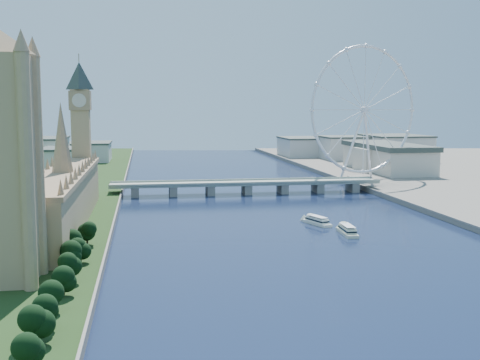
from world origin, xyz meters
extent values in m
plane|color=#172042|center=(0.00, 0.00, 0.00)|extent=(2000.00, 2000.00, 0.00)
cube|color=tan|center=(-135.00, 55.00, 46.00)|extent=(22.00, 22.00, 86.00)
cube|color=tan|center=(-128.00, 170.00, 17.00)|extent=(24.00, 200.00, 28.00)
cone|color=#937A59|center=(-128.00, 170.00, 53.00)|extent=(12.00, 12.00, 40.00)
cube|color=tan|center=(-128.00, 278.00, 43.00)|extent=(13.00, 13.00, 80.00)
cube|color=#937A59|center=(-128.00, 278.00, 75.00)|extent=(15.00, 15.00, 14.00)
pyramid|color=#2D3833|center=(-128.00, 278.00, 103.00)|extent=(20.02, 20.02, 20.00)
cube|color=gray|center=(0.00, 300.00, 8.50)|extent=(220.00, 22.00, 2.00)
cube|color=gray|center=(-90.00, 300.00, 3.75)|extent=(6.00, 20.00, 7.50)
cube|color=gray|center=(-60.00, 300.00, 3.75)|extent=(6.00, 20.00, 7.50)
cube|color=gray|center=(-30.00, 300.00, 3.75)|extent=(6.00, 20.00, 7.50)
cube|color=gray|center=(0.00, 300.00, 3.75)|extent=(6.00, 20.00, 7.50)
cube|color=gray|center=(30.00, 300.00, 3.75)|extent=(6.00, 20.00, 7.50)
cube|color=gray|center=(60.00, 300.00, 3.75)|extent=(6.00, 20.00, 7.50)
cube|color=gray|center=(90.00, 300.00, 3.75)|extent=(6.00, 20.00, 7.50)
torus|color=silver|center=(120.00, 355.00, 68.00)|extent=(113.60, 39.12, 118.60)
cylinder|color=silver|center=(120.00, 355.00, 68.00)|extent=(7.25, 6.61, 6.00)
cube|color=gray|center=(117.00, 365.00, 4.00)|extent=(14.00, 10.00, 2.00)
cube|color=beige|center=(-160.00, 430.00, 16.00)|extent=(40.00, 60.00, 26.00)
cube|color=beige|center=(-200.00, 520.00, 19.00)|extent=(60.00, 80.00, 32.00)
cube|color=beige|center=(-150.00, 600.00, 14.00)|extent=(50.00, 70.00, 22.00)
cube|color=beige|center=(180.00, 580.00, 17.00)|extent=(60.00, 60.00, 28.00)
cube|color=beige|center=(240.00, 560.00, 18.00)|extent=(70.00, 90.00, 30.00)
cube|color=beige|center=(140.00, 640.00, 15.00)|extent=(60.00, 80.00, 24.00)
camera|label=1|loc=(-82.18, -179.71, 69.32)|focal=45.00mm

